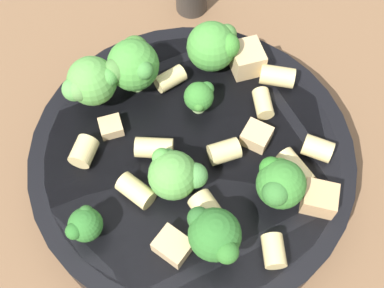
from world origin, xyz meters
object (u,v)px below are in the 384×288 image
(broccoli_floret_0, at_px, (279,183))
(rigatoni_10, at_px, (170,79))
(broccoli_floret_1, at_px, (200,97))
(rigatoni_9, at_px, (263,103))
(rigatoni_7, at_px, (277,76))
(broccoli_floret_5, at_px, (84,225))
(rigatoni_1, at_px, (295,168))
(rigatoni_3, at_px, (318,148))
(chicken_chunk_2, at_px, (256,136))
(chicken_chunk_4, at_px, (173,246))
(rigatoni_2, at_px, (154,152))
(rigatoni_6, at_px, (224,151))
(chicken_chunk_1, at_px, (319,199))
(pasta_bowl, at_px, (192,160))
(broccoli_floret_7, at_px, (174,173))
(broccoli_floret_3, at_px, (133,64))
(rigatoni_0, at_px, (84,148))
(rigatoni_4, at_px, (206,209))
(rigatoni_5, at_px, (274,251))
(chicken_chunk_0, at_px, (247,59))
(broccoli_floret_4, at_px, (214,46))
(chicken_chunk_3, at_px, (111,127))
(broccoli_floret_6, at_px, (90,82))
(broccoli_floret_2, at_px, (214,234))

(broccoli_floret_0, distance_m, rigatoni_10, 0.13)
(broccoli_floret_1, distance_m, rigatoni_9, 0.05)
(rigatoni_7, bearing_deg, broccoli_floret_0, -99.41)
(broccoli_floret_5, distance_m, rigatoni_1, 0.15)
(broccoli_floret_0, height_order, rigatoni_3, broccoli_floret_0)
(chicken_chunk_2, height_order, chicken_chunk_4, same)
(rigatoni_2, bearing_deg, rigatoni_6, -3.15)
(chicken_chunk_1, bearing_deg, rigatoni_2, 158.54)
(pasta_bowl, height_order, broccoli_floret_7, broccoli_floret_7)
(broccoli_floret_3, bearing_deg, rigatoni_7, -1.74)
(rigatoni_0, xyz_separation_m, rigatoni_1, (0.15, -0.03, -0.00))
(rigatoni_3, bearing_deg, rigatoni_4, -153.91)
(rigatoni_2, bearing_deg, rigatoni_7, 31.80)
(rigatoni_0, bearing_deg, chicken_chunk_4, -51.47)
(rigatoni_4, distance_m, rigatoni_10, 0.11)
(broccoli_floret_7, distance_m, rigatoni_4, 0.03)
(rigatoni_10, bearing_deg, chicken_chunk_2, -42.43)
(rigatoni_3, xyz_separation_m, rigatoni_10, (-0.11, 0.07, -0.00))
(rigatoni_5, distance_m, chicken_chunk_0, 0.16)
(broccoli_floret_0, distance_m, broccoli_floret_4, 0.13)
(broccoli_floret_7, xyz_separation_m, chicken_chunk_2, (0.06, 0.03, -0.01))
(pasta_bowl, xyz_separation_m, chicken_chunk_3, (-0.06, 0.02, 0.02))
(broccoli_floret_7, height_order, rigatoni_1, broccoli_floret_7)
(chicken_chunk_1, distance_m, chicken_chunk_3, 0.16)
(rigatoni_0, relative_size, chicken_chunk_0, 0.77)
(broccoli_floret_1, xyz_separation_m, rigatoni_1, (0.06, -0.06, -0.01))
(rigatoni_5, relative_size, chicken_chunk_4, 0.93)
(rigatoni_5, bearing_deg, chicken_chunk_1, 42.89)
(broccoli_floret_1, height_order, broccoli_floret_3, broccoli_floret_3)
(pasta_bowl, height_order, rigatoni_6, rigatoni_6)
(rigatoni_7, bearing_deg, chicken_chunk_4, -124.14)
(broccoli_floret_7, bearing_deg, broccoli_floret_1, 70.96)
(chicken_chunk_1, bearing_deg, chicken_chunk_3, 154.26)
(broccoli_floret_6, relative_size, rigatoni_6, 2.06)
(broccoli_floret_6, bearing_deg, chicken_chunk_4, -65.81)
(broccoli_floret_6, distance_m, rigatoni_10, 0.06)
(broccoli_floret_4, xyz_separation_m, broccoli_floret_7, (-0.04, -0.11, -0.00))
(rigatoni_4, height_order, chicken_chunk_2, rigatoni_4)
(broccoli_floret_0, height_order, broccoli_floret_3, broccoli_floret_3)
(rigatoni_4, bearing_deg, rigatoni_9, 58.88)
(broccoli_floret_7, xyz_separation_m, rigatoni_0, (-0.07, 0.03, -0.01))
(broccoli_floret_7, xyz_separation_m, chicken_chunk_3, (-0.05, 0.05, -0.01))
(broccoli_floret_2, distance_m, rigatoni_9, 0.12)
(broccoli_floret_3, xyz_separation_m, broccoli_floret_6, (-0.03, -0.01, -0.00))
(rigatoni_4, distance_m, rigatoni_6, 0.05)
(chicken_chunk_4, bearing_deg, rigatoni_0, 128.53)
(chicken_chunk_3, distance_m, chicken_chunk_4, 0.11)
(chicken_chunk_4, bearing_deg, rigatoni_4, 44.63)
(broccoli_floret_6, relative_size, rigatoni_3, 2.15)
(rigatoni_5, bearing_deg, chicken_chunk_2, 89.81)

